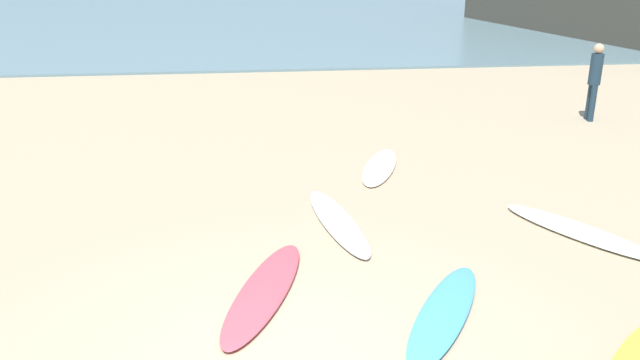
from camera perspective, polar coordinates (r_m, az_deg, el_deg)
ocean_water at (r=41.29m, az=-6.70°, el=14.54°), size 120.00×40.00×0.08m
surfboard_0 at (r=7.27m, az=11.09°, el=-11.64°), size 1.64×2.24×0.08m
surfboard_1 at (r=9.78m, az=22.27°, el=-4.27°), size 1.69×2.38×0.09m
surfboard_2 at (r=7.59m, az=-5.04°, el=-9.87°), size 1.36×2.54×0.08m
surfboard_3 at (r=9.38m, az=1.59°, el=-3.73°), size 0.87×2.61×0.09m
surfboard_5 at (r=11.80m, az=5.40°, el=1.20°), size 1.29×2.28×0.07m
beachgoer_near at (r=16.28m, az=23.46°, el=8.43°), size 0.32×0.34×1.81m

